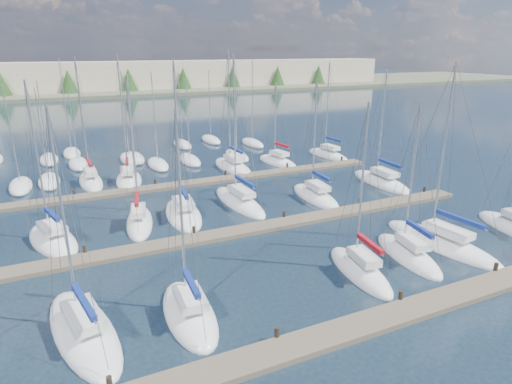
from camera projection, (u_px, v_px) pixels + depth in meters
name	position (u px, v px, depth m)	size (l,w,h in m)	color
ground	(142.00, 136.00, 72.16)	(400.00, 400.00, 0.00)	#1E2E3C
dock_near	(353.00, 328.00, 22.25)	(44.00, 1.93, 1.10)	#6B5E4C
dock_mid	(245.00, 230.00, 34.29)	(44.00, 1.93, 1.10)	#6B5E4C
dock_far	(194.00, 183.00, 46.33)	(44.00, 1.93, 1.10)	#6B5E4C
sailboat_o	(129.00, 180.00, 47.35)	(3.87, 7.87, 14.17)	white
sailboat_r	(328.00, 155.00, 58.39)	(3.02, 8.08, 13.04)	white
sailboat_m	(381.00, 182.00, 46.74)	(3.36, 9.35, 12.73)	white
sailboat_f	(440.00, 243.00, 32.02)	(3.82, 10.10, 13.91)	white
sailboat_d	(360.00, 270.00, 27.99)	(3.09, 7.24, 11.76)	white
sailboat_q	(278.00, 162.00, 54.98)	(3.58, 7.53, 10.75)	white
sailboat_n	(91.00, 181.00, 46.78)	(2.54, 7.78, 14.00)	white
sailboat_b	(84.00, 331.00, 22.02)	(4.42, 9.36, 12.38)	white
sailboat_c	(189.00, 313.00, 23.49)	(2.92, 7.10, 11.92)	white
sailboat_e	(408.00, 254.00, 30.16)	(3.51, 7.43, 11.62)	white
sailboat_h	(53.00, 240.00, 32.52)	(4.73, 8.00, 12.73)	white
sailboat_j	(183.00, 214.00, 37.63)	(3.81, 8.59, 13.94)	white
sailboat_k	(239.00, 201.00, 40.62)	(2.99, 9.66, 14.37)	white
sailboat_l	(315.00, 196.00, 42.10)	(3.11, 8.10, 12.16)	white
sailboat_p	(233.00, 167.00, 52.67)	(3.21, 8.93, 14.84)	white
sailboat_i	(139.00, 222.00, 35.82)	(3.53, 7.78, 12.49)	white
distant_boats	(131.00, 158.00, 56.38)	(36.93, 20.75, 13.30)	#9EA0A5
shoreline	(48.00, 69.00, 141.69)	(400.00, 60.00, 38.00)	#666B51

